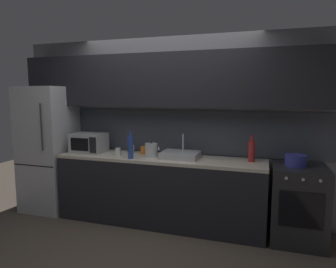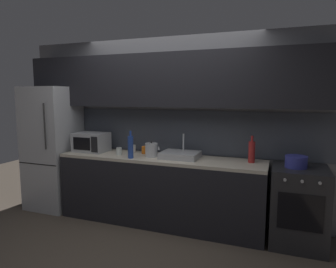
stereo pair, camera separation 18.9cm
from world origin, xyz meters
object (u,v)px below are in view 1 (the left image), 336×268
mug_white (131,149)px  cooking_pot (296,160)px  mug_orange (144,150)px  wine_bottle_blue (131,147)px  microwave (89,143)px  mug_clear (118,152)px  wine_bottle_red (252,151)px  kettle (151,150)px  oven_range (298,204)px  refrigerator (49,149)px

mug_white → cooking_pot: size_ratio=0.43×
mug_orange → mug_white: mug_white is taller
wine_bottle_blue → microwave: bearing=163.4°
mug_clear → wine_bottle_red: bearing=4.7°
mug_white → wine_bottle_blue: bearing=-66.8°
wine_bottle_blue → mug_clear: wine_bottle_blue is taller
microwave → kettle: 0.97m
kettle → mug_orange: (-0.18, 0.17, -0.04)m
mug_white → mug_clear: 0.24m
mug_white → cooking_pot: cooking_pot is taller
kettle → mug_white: bearing=153.1°
oven_range → microwave: size_ratio=1.96×
wine_bottle_blue → mug_orange: size_ratio=3.53×
mug_orange → mug_white: 0.20m
microwave → cooking_pot: bearing=-0.4°
microwave → wine_bottle_blue: bearing=-16.6°
oven_range → microwave: 2.84m
wine_bottle_red → mug_clear: 1.74m
oven_range → mug_white: 2.25m
microwave → cooking_pot: (2.72, -0.02, -0.07)m
mug_orange → cooking_pot: size_ratio=0.42×
oven_range → mug_orange: mug_orange is taller
oven_range → mug_white: bearing=175.7°
refrigerator → kettle: (1.64, -0.03, 0.08)m
refrigerator → mug_white: 1.28m
refrigerator → wine_bottle_blue: bearing=-8.2°
mug_orange → refrigerator: bearing=-174.5°
microwave → refrigerator: bearing=-178.4°
wine_bottle_blue → mug_white: bearing=113.2°
wine_bottle_blue → oven_range: bearing=5.8°
wine_bottle_red → mug_white: size_ratio=3.13×
refrigerator → microwave: refrigerator is taller
kettle → mug_clear: bearing=-175.8°
mug_clear → kettle: bearing=4.2°
microwave → kettle: bearing=-2.6°
kettle → wine_bottle_red: bearing=4.9°
kettle → mug_white: size_ratio=1.97×
oven_range → kettle: bearing=-179.2°
wine_bottle_red → cooking_pot: (0.49, -0.08, -0.07)m
refrigerator → mug_clear: 1.18m
refrigerator → cooking_pot: size_ratio=7.55×
kettle → mug_clear: size_ratio=2.10×
wine_bottle_blue → mug_white: wine_bottle_blue is taller
oven_range → wine_bottle_red: 0.80m
kettle → wine_bottle_blue: bearing=-140.0°
wine_bottle_blue → wine_bottle_red: bearing=11.0°
refrigerator → mug_clear: bearing=-2.9°
kettle → mug_clear: kettle is taller
refrigerator → wine_bottle_red: (2.91, 0.08, 0.12)m
wine_bottle_red → mug_white: wine_bottle_red is taller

